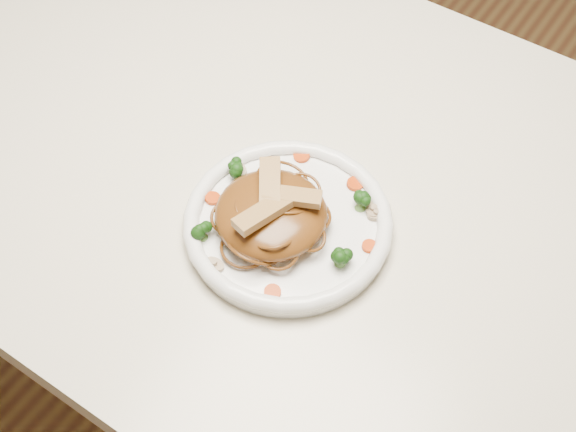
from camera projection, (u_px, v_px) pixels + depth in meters
The scene contains 20 objects.
ground at pixel (283, 394), 1.65m from camera, with size 4.00×4.00×0.00m, color #52301C.
table at pixel (281, 206), 1.12m from camera, with size 1.20×0.80×0.75m.
plate at pixel (288, 227), 0.97m from camera, with size 0.25×0.25×0.02m, color white.
noodle_mound at pixel (271, 214), 0.94m from camera, with size 0.14×0.14×0.04m, color #5A2D11.
chicken_a at pixel (292, 196), 0.92m from camera, with size 0.07×0.02×0.01m, color tan.
chicken_b at pixel (270, 185), 0.93m from camera, with size 0.08×0.02×0.01m, color tan.
chicken_c at pixel (264, 213), 0.91m from camera, with size 0.08×0.02×0.01m, color tan.
broccoli_0 at pixel (361, 200), 0.96m from camera, with size 0.03×0.03×0.03m, color #163F0D, non-canonical shape.
broccoli_1 at pixel (237, 168), 1.00m from camera, with size 0.02×0.02×0.03m, color #163F0D, non-canonical shape.
broccoli_2 at pixel (201, 230), 0.94m from camera, with size 0.03×0.03×0.03m, color #163F0D, non-canonical shape.
broccoli_3 at pixel (341, 256), 0.91m from camera, with size 0.03×0.03×0.03m, color #163F0D, non-canonical shape.
carrot_0 at pixel (355, 184), 1.00m from camera, with size 0.02×0.02×0.01m, color #B82D06.
carrot_1 at pixel (213, 198), 0.98m from camera, with size 0.02×0.02×0.01m, color #B82D06.
carrot_2 at pixel (369, 246), 0.94m from camera, with size 0.02×0.02×0.01m, color #B82D06.
carrot_3 at pixel (302, 156), 1.02m from camera, with size 0.02×0.02×0.01m, color #B82D06.
carrot_4 at pixel (272, 292), 0.90m from camera, with size 0.02×0.02×0.01m, color #B82D06.
mushroom_0 at pixel (214, 265), 0.92m from camera, with size 0.02×0.02×0.01m, color tan.
mushroom_1 at pixel (376, 215), 0.97m from camera, with size 0.02×0.02×0.01m, color tan.
mushroom_2 at pixel (240, 169), 1.01m from camera, with size 0.02×0.02×0.01m, color tan.
mushroom_3 at pixel (373, 210), 0.97m from camera, with size 0.03×0.03×0.01m, color tan.
Camera 1 is at (0.39, -0.56, 1.55)m, focal length 49.36 mm.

